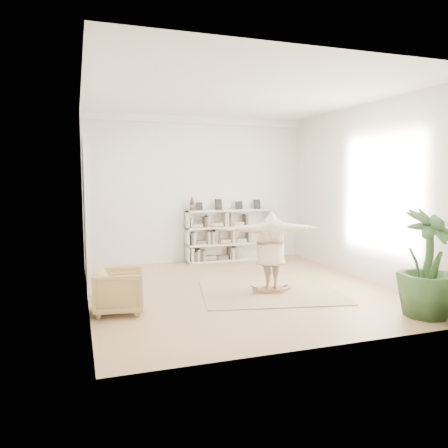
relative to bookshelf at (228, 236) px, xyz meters
name	(u,v)px	position (x,y,z in m)	size (l,w,h in m)	color
floor	(240,289)	(-0.74, -2.82, -0.64)	(6.00, 6.00, 0.00)	tan
room_shell	(198,120)	(-0.74, 0.12, 2.87)	(6.00, 6.00, 6.00)	silver
doors	(87,214)	(-3.45, -1.52, 0.76)	(0.09, 1.78, 2.92)	white
bookshelf	(228,236)	(0.00, 0.00, 0.00)	(2.20, 0.35, 1.64)	silver
armchair	(119,291)	(-3.04, -3.56, -0.30)	(0.73, 0.75, 0.68)	tan
rug	(270,292)	(-0.31, -3.23, -0.63)	(2.50, 2.00, 0.02)	tan
rocker_board	(270,289)	(-0.31, -3.23, -0.57)	(0.53, 0.38, 0.10)	brown
person	(271,248)	(-0.31, -3.23, 0.19)	(1.74, 0.47, 1.41)	beige
houseplant	(428,264)	(1.36, -5.24, 0.18)	(0.91, 0.91, 1.63)	#2F4F27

